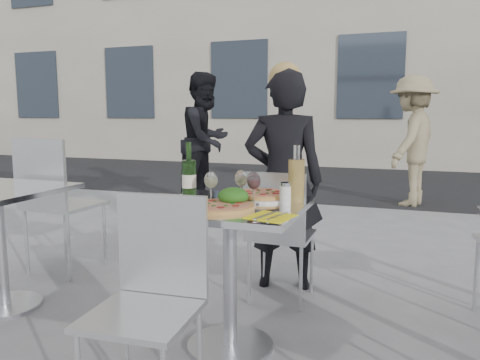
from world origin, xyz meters
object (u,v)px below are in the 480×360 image
(salad_plate, at_px, (233,198))
(chair_near, at_px, (152,286))
(side_chair_lfar, at_px, (54,195))
(wine_bottle, at_px, (189,177))
(carafe, at_px, (296,180))
(wineglass_red_b, at_px, (253,181))
(woman_diner, at_px, (284,181))
(wineglass_red_a, at_px, (254,182))
(napkin_right, at_px, (271,216))
(main_table, at_px, (230,246))
(sugar_shaker, at_px, (286,193))
(wineglass_white_b, at_px, (241,179))
(chair_far, at_px, (278,226))
(pizza_far, at_px, (263,195))
(pedestrian_b, at_px, (412,141))
(wineglass_white_a, at_px, (211,181))
(napkin_left, at_px, (167,206))
(pedestrian_a, at_px, (206,140))
(pizza_near, at_px, (220,206))

(salad_plate, bearing_deg, chair_near, -104.67)
(side_chair_lfar, distance_m, wine_bottle, 1.46)
(carafe, xyz_separation_m, wineglass_red_b, (-0.20, -0.06, -0.01))
(side_chair_lfar, height_order, woman_diner, woman_diner)
(woman_diner, relative_size, wineglass_red_a, 9.40)
(side_chair_lfar, xyz_separation_m, woman_diner, (1.64, 0.35, 0.14))
(carafe, distance_m, napkin_right, 0.35)
(main_table, distance_m, salad_plate, 0.25)
(carafe, bearing_deg, woman_diner, 108.29)
(carafe, xyz_separation_m, sugar_shaker, (-0.05, -0.02, -0.06))
(woman_diner, relative_size, wineglass_white_b, 9.40)
(salad_plate, bearing_deg, carafe, 25.04)
(chair_far, xyz_separation_m, pizza_far, (0.02, -0.42, 0.26))
(pedestrian_b, relative_size, wine_bottle, 5.74)
(wineglass_red_a, bearing_deg, salad_plate, -146.48)
(sugar_shaker, bearing_deg, side_chair_lfar, 164.87)
(chair_near, height_order, wineglass_white_a, wineglass_white_a)
(chair_near, height_order, side_chair_lfar, side_chair_lfar)
(salad_plate, bearing_deg, napkin_left, -150.80)
(wineglass_white_b, bearing_deg, salad_plate, -87.71)
(wine_bottle, relative_size, wineglass_white_b, 1.87)
(salad_plate, relative_size, sugar_shaker, 2.06)
(salad_plate, relative_size, napkin_left, 1.10)
(pedestrian_a, relative_size, pizza_far, 5.00)
(salad_plate, distance_m, wine_bottle, 0.32)
(chair_far, distance_m, wine_bottle, 0.73)
(main_table, relative_size, wineglass_white_b, 4.76)
(pizza_near, bearing_deg, napkin_right, -19.68)
(wine_bottle, height_order, sugar_shaker, wine_bottle)
(woman_diner, xyz_separation_m, carafe, (0.28, -0.83, 0.13))
(main_table, distance_m, wineglass_red_a, 0.34)
(wineglass_white_b, relative_size, wineglass_red_b, 1.00)
(salad_plate, relative_size, wineglass_red_b, 1.40)
(salad_plate, xyz_separation_m, napkin_left, (-0.28, -0.16, -0.03))
(wineglass_white_a, bearing_deg, side_chair_lfar, 158.31)
(chair_far, xyz_separation_m, chair_near, (-0.20, -1.19, 0.01))
(pizza_near, bearing_deg, main_table, 87.61)
(salad_plate, height_order, napkin_right, salad_plate)
(wineglass_white_b, height_order, napkin_right, wineglass_white_b)
(chair_far, height_order, pedestrian_b, pedestrian_b)
(woman_diner, xyz_separation_m, wineglass_red_a, (0.08, -0.91, 0.12))
(side_chair_lfar, bearing_deg, napkin_right, 159.01)
(salad_plate, relative_size, carafe, 0.76)
(side_chair_lfar, relative_size, napkin_right, 4.71)
(chair_far, height_order, carafe, carafe)
(wineglass_red_b, bearing_deg, wineglass_white_a, -163.67)
(sugar_shaker, height_order, napkin_left, sugar_shaker)
(wineglass_white_b, distance_m, napkin_left, 0.41)
(woman_diner, distance_m, pizza_far, 0.74)
(main_table, relative_size, chair_near, 0.87)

